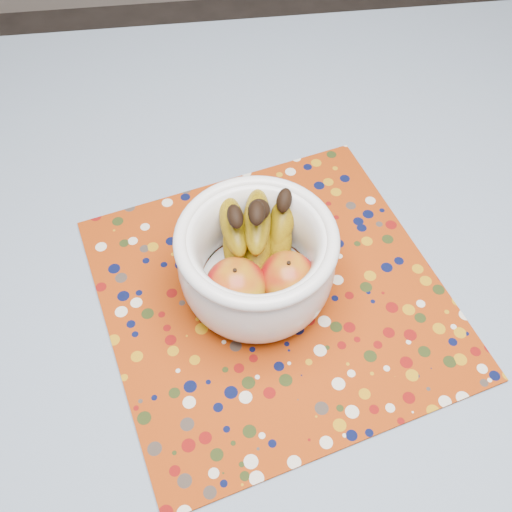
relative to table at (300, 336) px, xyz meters
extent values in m
plane|color=#2D2826|center=(0.00, 0.00, -0.67)|extent=(4.00, 4.00, 0.00)
cube|color=brown|center=(0.00, 0.00, 0.06)|extent=(1.20, 1.20, 0.04)
cylinder|color=brown|center=(-0.53, 0.53, -0.32)|extent=(0.06, 0.06, 0.71)
cylinder|color=brown|center=(0.53, 0.53, -0.32)|extent=(0.06, 0.06, 0.71)
cube|color=slate|center=(0.00, 0.00, 0.08)|extent=(1.32, 1.32, 0.01)
cube|color=#8F2F07|center=(-0.04, 0.02, 0.09)|extent=(0.53, 0.53, 0.00)
cylinder|color=white|center=(-0.06, 0.03, 0.10)|extent=(0.10, 0.10, 0.01)
cylinder|color=white|center=(-0.06, 0.03, 0.11)|extent=(0.15, 0.15, 0.01)
torus|color=white|center=(-0.06, 0.03, 0.20)|extent=(0.20, 0.20, 0.02)
ellipsoid|color=maroon|center=(-0.09, 0.00, 0.15)|extent=(0.08, 0.08, 0.07)
ellipsoid|color=maroon|center=(-0.02, 0.01, 0.14)|extent=(0.07, 0.07, 0.07)
sphere|color=black|center=(-0.05, 0.06, 0.22)|extent=(0.03, 0.03, 0.03)
camera|label=1|loc=(-0.11, -0.40, 0.77)|focal=42.00mm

